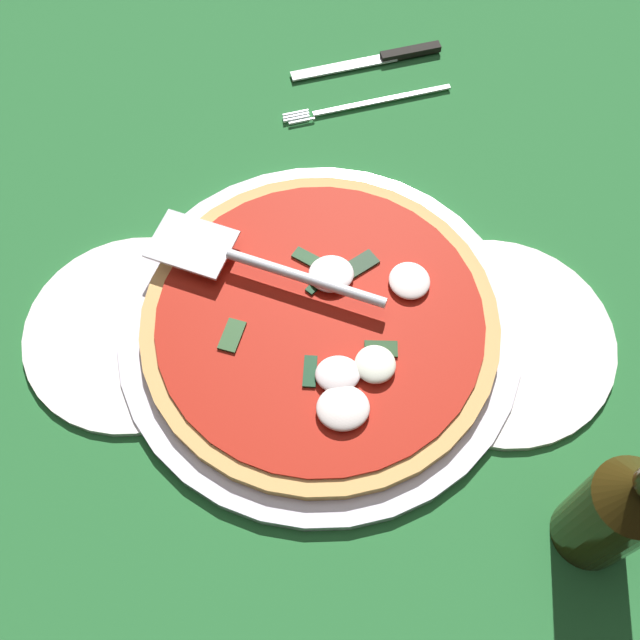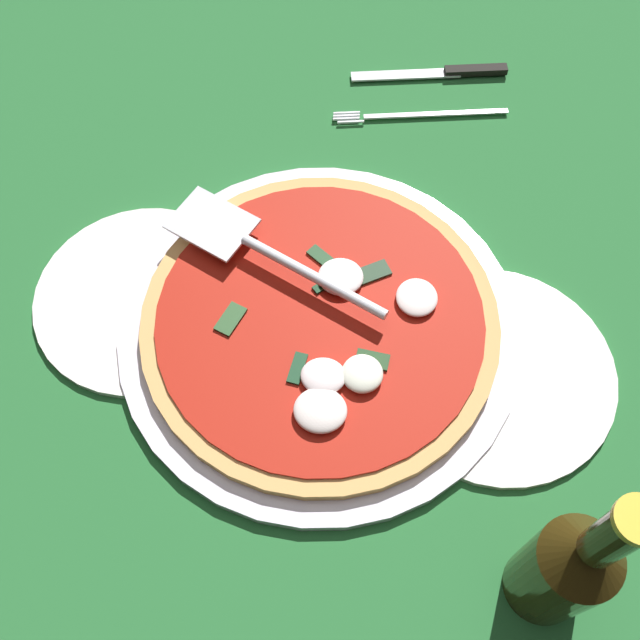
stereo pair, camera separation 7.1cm
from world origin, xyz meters
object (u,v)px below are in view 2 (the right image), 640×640
at_px(dinner_plate_right, 143,298).
at_px(pizza_server, 265,251).
at_px(dinner_plate_left, 496,373).
at_px(beer_bottle, 568,567).
at_px(pizza, 322,323).
at_px(place_setting_near, 433,95).

distance_m(dinner_plate_right, pizza_server, 0.13).
relative_size(dinner_plate_left, beer_bottle, 0.99).
relative_size(dinner_plate_right, pizza, 0.63).
bearing_deg(dinner_plate_left, pizza, -10.43).
xyz_separation_m(pizza, pizza_server, (0.06, -0.06, 0.02)).
xyz_separation_m(pizza_server, beer_bottle, (-0.25, 0.28, 0.04)).
height_order(dinner_plate_left, place_setting_near, place_setting_near).
bearing_deg(dinner_plate_right, pizza_server, -162.19).
bearing_deg(pizza_server, beer_bottle, 160.13).
bearing_deg(dinner_plate_left, dinner_plate_right, -8.75).
height_order(pizza, place_setting_near, pizza).
bearing_deg(pizza, pizza_server, -45.77).
bearing_deg(pizza_server, place_setting_near, -94.49).
xyz_separation_m(pizza_server, place_setting_near, (-0.16, -0.26, -0.04)).
height_order(dinner_plate_right, place_setting_near, place_setting_near).
height_order(pizza_server, beer_bottle, beer_bottle).
bearing_deg(dinner_plate_left, place_setting_near, -79.96).
bearing_deg(beer_bottle, dinner_plate_left, -80.70).
xyz_separation_m(dinner_plate_left, pizza_server, (0.22, -0.09, 0.04)).
distance_m(pizza, pizza_server, 0.09).
bearing_deg(beer_bottle, place_setting_near, -80.22).
bearing_deg(pizza, beer_bottle, 131.95).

